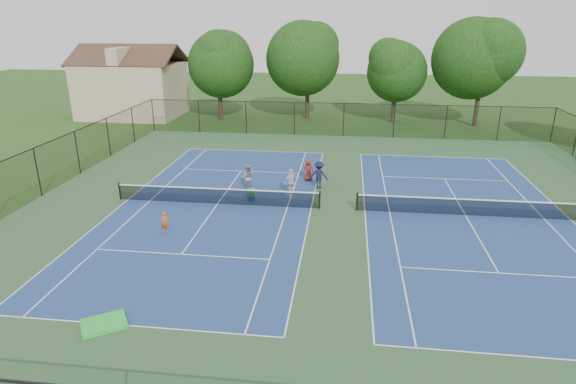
# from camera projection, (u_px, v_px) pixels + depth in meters

# --- Properties ---
(ground) EXTENTS (140.00, 140.00, 0.00)m
(ground) POSITION_uv_depth(u_px,v_px,m) (338.00, 210.00, 27.26)
(ground) COLOR #234716
(ground) RESTS_ON ground
(court_pad) EXTENTS (36.00, 36.00, 0.01)m
(court_pad) POSITION_uv_depth(u_px,v_px,m) (338.00, 209.00, 27.26)
(court_pad) COLOR #2E532F
(court_pad) RESTS_ON ground
(tennis_court_left) EXTENTS (12.00, 23.83, 1.07)m
(tennis_court_left) POSITION_uv_depth(u_px,v_px,m) (218.00, 202.00, 28.03)
(tennis_court_left) COLOR navy
(tennis_court_left) RESTS_ON ground
(tennis_court_right) EXTENTS (12.00, 23.83, 1.07)m
(tennis_court_right) POSITION_uv_depth(u_px,v_px,m) (466.00, 214.00, 26.42)
(tennis_court_right) COLOR navy
(tennis_court_right) RESTS_ON ground
(perimeter_fence) EXTENTS (36.08, 36.08, 3.02)m
(perimeter_fence) POSITION_uv_depth(u_px,v_px,m) (339.00, 183.00, 26.71)
(perimeter_fence) COLOR black
(perimeter_fence) RESTS_ON ground
(tree_back_a) EXTENTS (6.80, 6.80, 9.15)m
(tree_back_a) POSITION_uv_depth(u_px,v_px,m) (218.00, 61.00, 49.07)
(tree_back_a) COLOR #2D2116
(tree_back_a) RESTS_ON ground
(tree_back_b) EXTENTS (7.60, 7.60, 10.03)m
(tree_back_b) POSITION_uv_depth(u_px,v_px,m) (308.00, 55.00, 49.70)
(tree_back_b) COLOR #2D2116
(tree_back_b) RESTS_ON ground
(tree_back_c) EXTENTS (6.00, 6.00, 8.40)m
(tree_back_c) POSITION_uv_depth(u_px,v_px,m) (396.00, 68.00, 48.11)
(tree_back_c) COLOR #2D2116
(tree_back_c) RESTS_ON ground
(tree_back_d) EXTENTS (7.80, 7.80, 10.37)m
(tree_back_d) POSITION_uv_depth(u_px,v_px,m) (484.00, 55.00, 45.80)
(tree_back_d) COLOR #2D2116
(tree_back_d) RESTS_ON ground
(clapboard_house) EXTENTS (10.80, 8.10, 7.65)m
(clapboard_house) POSITION_uv_depth(u_px,v_px,m) (132.00, 87.00, 52.16)
(clapboard_house) COLOR tan
(clapboard_house) RESTS_ON ground
(child_player) EXTENTS (0.42, 0.31, 1.08)m
(child_player) POSITION_uv_depth(u_px,v_px,m) (165.00, 222.00, 24.24)
(child_player) COLOR #E5570F
(child_player) RESTS_ON ground
(instructor) EXTENTS (0.83, 0.66, 1.64)m
(instructor) POSITION_uv_depth(u_px,v_px,m) (248.00, 177.00, 30.12)
(instructor) COLOR gray
(instructor) RESTS_ON ground
(bystander_a) EXTENTS (0.99, 0.98, 1.68)m
(bystander_a) POSITION_uv_depth(u_px,v_px,m) (291.00, 182.00, 29.20)
(bystander_a) COLOR silver
(bystander_a) RESTS_ON ground
(bystander_b) EXTENTS (1.24, 0.84, 1.77)m
(bystander_b) POSITION_uv_depth(u_px,v_px,m) (319.00, 175.00, 30.38)
(bystander_b) COLOR #171732
(bystander_b) RESTS_ON ground
(bystander_c) EXTENTS (0.78, 0.58, 1.44)m
(bystander_c) POSITION_uv_depth(u_px,v_px,m) (308.00, 170.00, 31.90)
(bystander_c) COLOR maroon
(bystander_c) RESTS_ON ground
(ball_crate) EXTENTS (0.37, 0.31, 0.33)m
(ball_crate) POSITION_uv_depth(u_px,v_px,m) (251.00, 198.00, 28.49)
(ball_crate) COLOR navy
(ball_crate) RESTS_ON ground
(ball_hopper) EXTENTS (0.35, 0.29, 0.43)m
(ball_hopper) POSITION_uv_depth(u_px,v_px,m) (251.00, 192.00, 28.36)
(ball_hopper) COLOR green
(ball_hopper) RESTS_ON ball_crate
(green_tarp) EXTENTS (1.84, 1.71, 0.17)m
(green_tarp) POSITION_uv_depth(u_px,v_px,m) (104.00, 324.00, 16.95)
(green_tarp) COLOR green
(green_tarp) RESTS_ON ground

